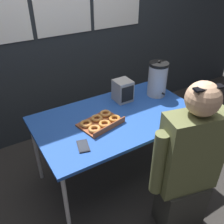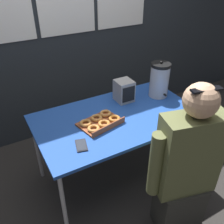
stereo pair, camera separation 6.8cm
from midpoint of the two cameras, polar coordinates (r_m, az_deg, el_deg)
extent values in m
plane|color=#2D2B28|center=(2.65, 0.29, -14.18)|extent=(12.00, 12.00, 0.00)
cube|color=#23282D|center=(2.86, -12.03, 20.34)|extent=(6.00, 0.10, 2.71)
cube|color=#1E479E|center=(2.18, 0.34, -1.24)|extent=(1.42, 0.83, 0.03)
cylinder|color=#ADADB2|center=(1.99, -11.30, -20.91)|extent=(0.03, 0.03, 0.70)
cylinder|color=#ADADB2|center=(2.55, 17.81, -7.56)|extent=(0.03, 0.03, 0.70)
cylinder|color=#ADADB2|center=(2.49, -17.64, -8.58)|extent=(0.03, 0.03, 0.70)
cylinder|color=#ADADB2|center=(2.96, 7.56, 0.03)|extent=(0.03, 0.03, 0.70)
cube|color=brown|center=(2.08, -3.60, -2.54)|extent=(0.39, 0.30, 0.02)
cube|color=brown|center=(1.99, -1.48, -3.31)|extent=(0.34, 0.08, 0.04)
torus|color=#BD7B39|center=(1.98, -5.00, -3.91)|extent=(0.13, 0.13, 0.03)
torus|color=#B3702E|center=(2.03, -2.64, -2.72)|extent=(0.11, 0.11, 0.03)
torus|color=#AB6826|center=(2.09, -0.30, -1.52)|extent=(0.13, 0.13, 0.03)
torus|color=#BC7A37|center=(2.04, -6.91, -2.66)|extent=(0.14, 0.14, 0.03)
torus|color=#C07E3C|center=(2.10, -4.44, -1.45)|extent=(0.13, 0.13, 0.03)
torus|color=#C58240|center=(2.16, -2.42, -0.35)|extent=(0.14, 0.14, 0.03)
cylinder|color=#B7B7BC|center=(2.48, 9.54, 7.10)|extent=(0.18, 0.18, 0.31)
cylinder|color=black|center=(2.41, 9.90, 10.71)|extent=(0.19, 0.19, 0.03)
sphere|color=black|center=(2.40, 9.96, 11.27)|extent=(0.03, 0.03, 0.03)
cylinder|color=black|center=(2.46, 10.75, 4.18)|extent=(0.02, 0.05, 0.02)
cube|color=black|center=(1.86, -7.66, -7.74)|extent=(0.11, 0.15, 0.01)
cube|color=#2D333D|center=(1.86, -7.68, -7.61)|extent=(0.10, 0.13, 0.00)
cube|color=#9E9E9E|center=(2.37, 1.63, 4.93)|extent=(0.16, 0.16, 0.20)
cube|color=black|center=(2.31, 2.75, 4.11)|extent=(0.13, 0.01, 0.15)
cube|color=#33332D|center=(2.20, 14.29, -19.56)|extent=(0.39, 0.31, 0.45)
cube|color=#60663D|center=(1.82, 16.58, -8.93)|extent=(0.46, 0.29, 0.63)
sphere|color=tan|center=(1.58, 18.97, 2.86)|extent=(0.22, 0.22, 0.22)
cube|color=black|center=(1.52, 20.11, 5.18)|extent=(0.19, 0.09, 0.01)
cylinder|color=#60663D|center=(1.97, 22.47, -7.86)|extent=(0.09, 0.09, 0.51)
cylinder|color=#60663D|center=(1.73, 9.49, -11.59)|extent=(0.09, 0.09, 0.51)
camera|label=1|loc=(0.03, -90.92, -0.59)|focal=40.00mm
camera|label=2|loc=(0.03, 89.08, 0.59)|focal=40.00mm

